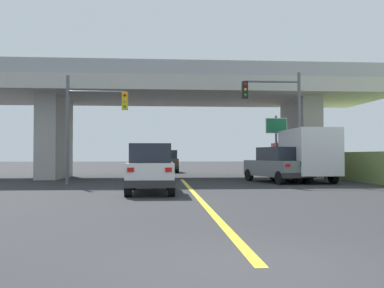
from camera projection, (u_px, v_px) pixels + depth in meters
The scene contains 10 objects.
ground at pixel (180, 178), 30.65m from camera, with size 160.00×160.00×0.00m, color #2B2B2D.
overpass_bridge at pixel (180, 104), 30.79m from camera, with size 28.11×9.10×7.31m.
lane_divider_stripe at pixel (196, 195), 17.13m from camera, with size 0.20×22.20×0.01m, color yellow.
suv_lead at pixel (151, 168), 18.20m from camera, with size 1.89×4.65×2.02m.
suv_crossing at pixel (278, 165), 25.21m from camera, with size 3.08×5.16×2.02m.
box_truck at pixel (304, 155), 26.01m from camera, with size 2.33×6.52×3.05m.
sedan_oncoming at pixel (167, 161), 40.17m from camera, with size 1.94×4.72×2.02m.
traffic_signal_nearside at pixel (281, 111), 24.43m from camera, with size 3.31×0.36×6.18m.
traffic_signal_farside at pixel (88, 116), 23.54m from camera, with size 3.29×0.36×5.83m.
highway_sign at pixel (276, 133), 27.92m from camera, with size 1.38×0.17×4.09m.
Camera 1 is at (-1.41, -6.02, 1.56)m, focal length 41.16 mm.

